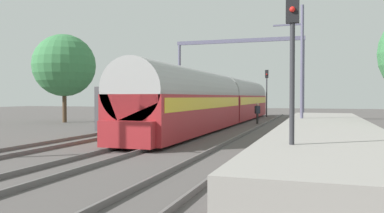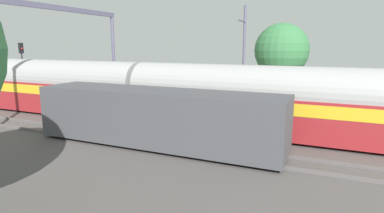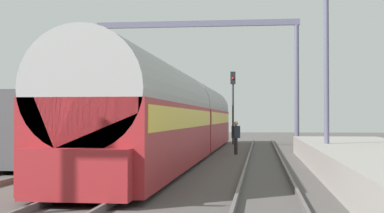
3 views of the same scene
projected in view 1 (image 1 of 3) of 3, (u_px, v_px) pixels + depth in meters
name	position (u px, v px, depth m)	size (l,w,h in m)	color
ground	(164.00, 141.00, 19.84)	(120.00, 120.00, 0.00)	#514C4B
track_far_west	(95.00, 137.00, 21.09)	(1.52, 60.00, 0.16)	#5F5A5A
track_west	(164.00, 139.00, 19.83)	(1.52, 60.00, 0.16)	#5F5A5A
track_east	(243.00, 142.00, 18.58)	(1.52, 60.00, 0.16)	#5F5A5A
platform	(327.00, 133.00, 19.29)	(4.40, 28.00, 0.90)	gray
passenger_train	(222.00, 100.00, 31.45)	(2.93, 32.85, 3.82)	maroon
freight_car	(158.00, 107.00, 29.34)	(2.80, 13.00, 2.70)	#47474C
person_crossing	(257.00, 111.00, 32.45)	(0.45, 0.45, 1.73)	#272727
railway_signal_near	(292.00, 58.00, 10.90)	(0.36, 0.30, 5.21)	#2D2D33
railway_signal_far	(267.00, 87.00, 43.57)	(0.36, 0.30, 5.26)	#2D2D33
catenary_gantry	(238.00, 62.00, 37.78)	(12.52, 0.28, 7.86)	slate
catenary_pole_east_mid	(301.00, 67.00, 24.44)	(1.90, 0.20, 8.00)	slate
tree_west_background	(64.00, 66.00, 34.08)	(5.42, 5.42, 7.71)	#4C3826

